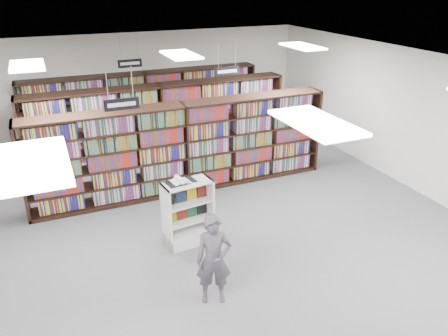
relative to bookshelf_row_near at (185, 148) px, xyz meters
name	(u,v)px	position (x,y,z in m)	size (l,w,h in m)	color
floor	(218,230)	(0.00, -2.00, -1.05)	(12.00, 12.00, 0.00)	#525257
ceiling	(217,70)	(0.00, -2.00, 2.15)	(10.00, 12.00, 0.10)	white
wall_back	(142,87)	(0.00, 4.00, 0.55)	(10.00, 0.10, 3.20)	white
wall_right	(420,124)	(5.00, -2.00, 0.55)	(0.10, 12.00, 3.20)	white
bookshelf_row_near	(185,148)	(0.00, 0.00, 0.00)	(7.00, 0.60, 2.10)	black
bookshelf_row_mid	(161,123)	(0.00, 2.00, 0.00)	(7.00, 0.60, 2.10)	black
bookshelf_row_far	(146,107)	(0.00, 3.70, 0.00)	(7.00, 0.60, 2.10)	black
aisle_sign_left	(122,103)	(-1.50, -1.00, 1.48)	(0.65, 0.02, 0.80)	#B2B2B7
aisle_sign_right	(227,70)	(1.50, 1.00, 1.48)	(0.65, 0.02, 0.80)	#B2B2B7
aisle_sign_center	(130,63)	(-0.50, 3.00, 1.48)	(0.65, 0.02, 0.80)	#B2B2B7
troffer_front_left	(34,163)	(-3.00, -5.00, 2.11)	(0.60, 1.20, 0.04)	white
troffer_front_center	(316,123)	(0.00, -5.00, 2.11)	(0.60, 1.20, 0.04)	white
troffer_back_left	(27,65)	(-3.00, 0.00, 2.11)	(0.60, 1.20, 0.04)	white
troffer_back_center	(181,55)	(0.00, 0.00, 2.11)	(0.60, 1.20, 0.04)	white
troffer_back_right	(302,46)	(3.00, 0.00, 2.11)	(0.60, 1.20, 0.04)	white
endcap_display	(188,221)	(-0.68, -2.14, -0.61)	(0.96, 0.56, 1.28)	silver
open_book	(180,181)	(-0.78, -2.14, 0.26)	(0.57, 0.39, 0.12)	black
shopper	(214,260)	(-0.83, -3.87, -0.30)	(0.55, 0.36, 1.50)	#534C57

